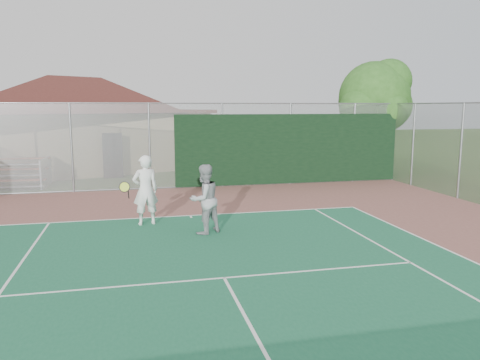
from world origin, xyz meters
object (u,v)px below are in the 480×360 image
clubhouse (75,114)px  player_grey_back (204,200)px  player_white_front (145,191)px  bleachers (6,173)px  tree (376,99)px

clubhouse → player_grey_back: bearing=-93.5°
clubhouse → player_white_front: (3.27, -13.59, -1.95)m
player_grey_back → bleachers: bearing=-83.1°
clubhouse → bleachers: (-2.22, -5.91, -2.31)m
tree → player_grey_back: (-9.84, -8.98, -2.78)m
clubhouse → bleachers: 6.72m
clubhouse → bleachers: bearing=-131.8°
tree → clubhouse: bearing=157.9°
tree → player_white_front: tree is taller
player_white_front → tree: bearing=-156.8°
tree → player_grey_back: size_ratio=3.05×
bleachers → player_grey_back: bearing=-49.6°
tree → player_white_front: 13.94m
tree → player_grey_back: tree is taller
player_white_front → clubhouse: bearing=-87.3°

